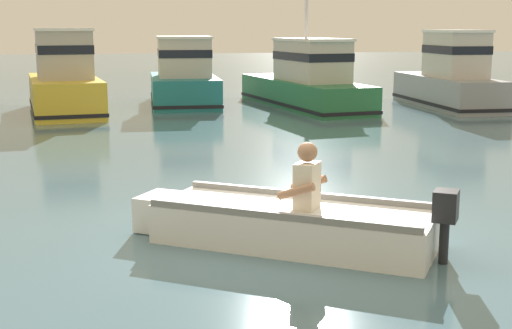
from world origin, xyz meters
name	(u,v)px	position (x,y,z in m)	size (l,w,h in m)	color
ground_plane	(273,234)	(0.00, 0.00, 0.00)	(120.00, 120.00, 0.00)	slate
rowboat_with_person	(288,223)	(0.08, -0.44, 0.25)	(3.39, 2.60, 1.19)	white
moored_boat_yellow	(65,82)	(-3.41, 12.82, 0.88)	(2.57, 5.16, 2.40)	gold
moored_boat_teal	(184,80)	(0.10, 14.51, 0.79)	(2.14, 4.60, 2.16)	#1E727A
moored_boat_green	(306,82)	(3.75, 13.22, 0.77)	(2.89, 6.89, 3.96)	#287042
moored_boat_grey	(450,79)	(8.06, 12.38, 0.86)	(1.66, 5.19, 2.35)	gray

